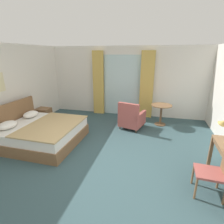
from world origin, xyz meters
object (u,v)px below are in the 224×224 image
(round_cafe_table, at_px, (161,110))
(bed, at_px, (41,132))
(desk_chair, at_px, (216,170))
(armchair_by_window, at_px, (131,118))
(desk_lamp, at_px, (224,125))
(nightstand, at_px, (44,115))

(round_cafe_table, bearing_deg, bed, -146.40)
(desk_chair, distance_m, armchair_by_window, 3.12)
(bed, bearing_deg, round_cafe_table, 33.60)
(bed, distance_m, desk_chair, 4.18)
(round_cafe_table, bearing_deg, desk_lamp, -67.13)
(armchair_by_window, relative_size, round_cafe_table, 1.29)
(armchair_by_window, bearing_deg, desk_chair, -54.89)
(desk_chair, relative_size, desk_lamp, 2.02)
(nightstand, bearing_deg, armchair_by_window, 4.85)
(nightstand, height_order, desk_lamp, desk_lamp)
(armchair_by_window, height_order, round_cafe_table, armchair_by_window)
(bed, height_order, desk_chair, bed)
(nightstand, xyz_separation_m, armchair_by_window, (3.09, 0.26, 0.09))
(desk_lamp, distance_m, armchair_by_window, 2.87)
(nightstand, xyz_separation_m, desk_chair, (4.88, -2.28, 0.23))
(nightstand, xyz_separation_m, round_cafe_table, (4.03, 0.81, 0.27))
(desk_chair, xyz_separation_m, round_cafe_table, (-0.86, 3.10, 0.04))
(bed, xyz_separation_m, armchair_by_window, (2.27, 1.58, 0.05))
(nightstand, relative_size, armchair_by_window, 0.57)
(desk_chair, bearing_deg, desk_lamp, 72.19)
(bed, relative_size, desk_chair, 2.22)
(nightstand, height_order, desk_chair, desk_chair)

